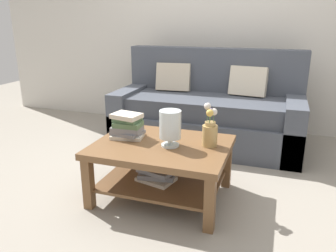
{
  "coord_description": "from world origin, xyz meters",
  "views": [
    {
      "loc": [
        0.83,
        -2.73,
        1.38
      ],
      "look_at": [
        -0.01,
        -0.29,
        0.55
      ],
      "focal_mm": 35.86,
      "sensor_mm": 36.0,
      "label": 1
    }
  ],
  "objects": [
    {
      "name": "glass_hurricane_vase",
      "position": [
        0.07,
        -0.46,
        0.62
      ],
      "size": [
        0.17,
        0.17,
        0.28
      ],
      "color": "silver",
      "rests_on": "coffee_table"
    },
    {
      "name": "coffee_table",
      "position": [
        -0.01,
        -0.44,
        0.32
      ],
      "size": [
        1.04,
        0.8,
        0.45
      ],
      "color": "brown",
      "rests_on": "ground"
    },
    {
      "name": "ground_plane",
      "position": [
        0.0,
        0.0,
        0.0
      ],
      "size": [
        10.0,
        10.0,
        0.0
      ],
      "primitive_type": "plane",
      "color": "gray"
    },
    {
      "name": "flower_pitcher",
      "position": [
        0.35,
        -0.36,
        0.58
      ],
      "size": [
        0.12,
        0.12,
        0.34
      ],
      "color": "tan",
      "rests_on": "coffee_table"
    },
    {
      "name": "back_wall",
      "position": [
        0.0,
        1.65,
        1.35
      ],
      "size": [
        6.4,
        0.12,
        2.7
      ],
      "primitive_type": "cube",
      "color": "beige",
      "rests_on": "ground"
    },
    {
      "name": "couch",
      "position": [
        0.06,
        0.9,
        0.36
      ],
      "size": [
        2.05,
        0.9,
        1.06
      ],
      "color": "#474C56",
      "rests_on": "ground"
    },
    {
      "name": "book_stack_main",
      "position": [
        -0.32,
        -0.39,
        0.55
      ],
      "size": [
        0.28,
        0.23,
        0.2
      ],
      "color": "beige",
      "rests_on": "coffee_table"
    }
  ]
}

